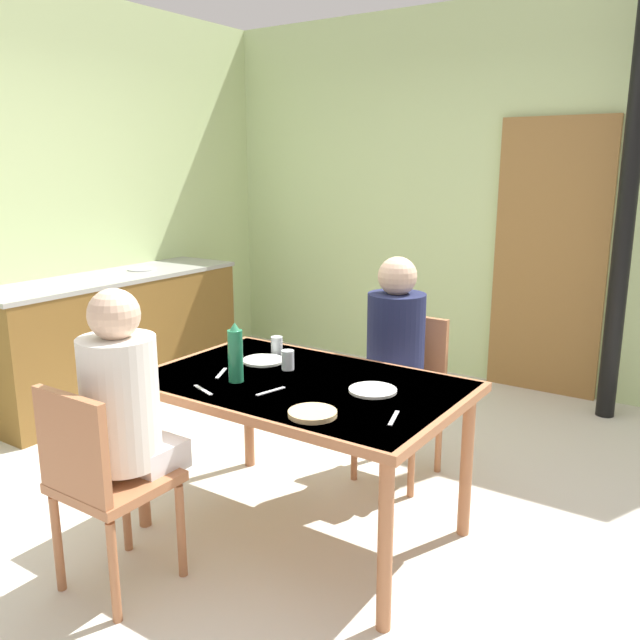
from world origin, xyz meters
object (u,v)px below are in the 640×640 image
object	(u,v)px
dining_table	(301,396)
person_near_diner	(123,398)
chair_near_diner	(100,478)
kitchen_counter	(115,336)
water_bottle_green_near	(235,354)
chair_far_diner	(405,386)
person_far_diner	(394,341)

from	to	relation	value
dining_table	person_near_diner	size ratio (longest dim) A/B	1.85
person_near_diner	chair_near_diner	bearing A→B (deg)	-90.00
kitchen_counter	water_bottle_green_near	xyz separation A→B (m)	(1.97, -0.91, 0.41)
water_bottle_green_near	kitchen_counter	bearing A→B (deg)	155.23
kitchen_counter	person_near_diner	world-z (taller)	person_near_diner
chair_near_diner	water_bottle_green_near	world-z (taller)	water_bottle_green_near
kitchen_counter	dining_table	distance (m)	2.34
dining_table	chair_far_diner	bearing A→B (deg)	82.04
dining_table	chair_near_diner	world-z (taller)	chair_near_diner
dining_table	water_bottle_green_near	distance (m)	0.35
chair_near_diner	person_far_diner	bearing A→B (deg)	71.68
chair_near_diner	person_far_diner	size ratio (longest dim) A/B	1.13
kitchen_counter	chair_far_diner	world-z (taller)	kitchen_counter
person_near_diner	person_far_diner	size ratio (longest dim) A/B	1.00
person_near_diner	water_bottle_green_near	distance (m)	0.53
person_near_diner	person_far_diner	xyz separation A→B (m)	(0.49, 1.35, 0.00)
kitchen_counter	person_far_diner	xyz separation A→B (m)	(2.32, -0.07, 0.33)
person_far_diner	water_bottle_green_near	world-z (taller)	person_far_diner
kitchen_counter	person_near_diner	distance (m)	2.34
chair_far_diner	person_far_diner	distance (m)	0.31
kitchen_counter	chair_near_diner	bearing A→B (deg)	-40.34
kitchen_counter	chair_far_diner	bearing A→B (deg)	1.59
dining_table	chair_near_diner	size ratio (longest dim) A/B	1.64
chair_near_diner	dining_table	bearing A→B (deg)	64.99
kitchen_counter	water_bottle_green_near	world-z (taller)	water_bottle_green_near
dining_table	person_near_diner	bearing A→B (deg)	-119.29
person_far_diner	kitchen_counter	bearing A→B (deg)	-1.77
kitchen_counter	water_bottle_green_near	bearing A→B (deg)	-24.77
kitchen_counter	dining_table	world-z (taller)	kitchen_counter
dining_table	chair_near_diner	bearing A→B (deg)	-115.01
person_near_diner	kitchen_counter	bearing A→B (deg)	142.24
person_far_diner	water_bottle_green_near	xyz separation A→B (m)	(-0.35, -0.84, 0.08)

